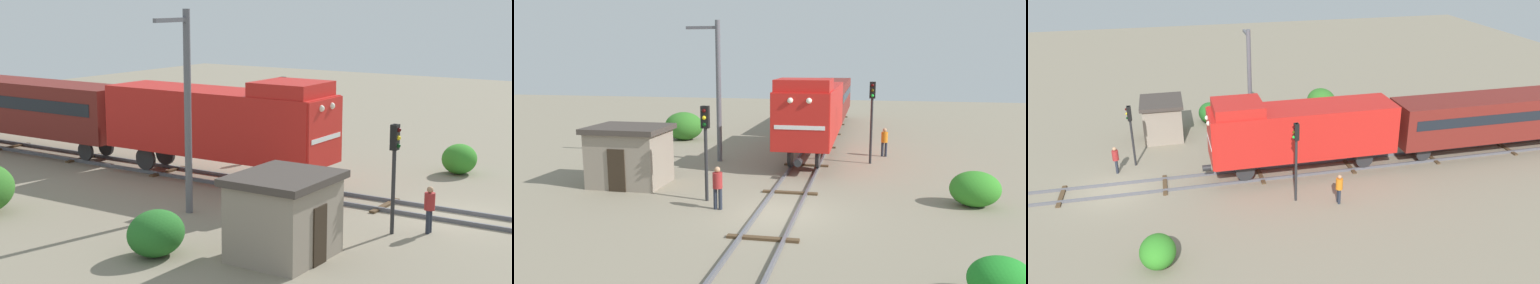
% 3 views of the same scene
% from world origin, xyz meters
% --- Properties ---
extents(ground_plane, '(101.51, 101.51, 0.00)m').
position_xyz_m(ground_plane, '(0.00, 0.00, 0.00)').
color(ground_plane, gray).
extents(railway_track, '(2.40, 67.68, 0.16)m').
position_xyz_m(railway_track, '(0.00, -0.00, 0.07)').
color(railway_track, '#595960').
rests_on(railway_track, ground).
extents(locomotive, '(2.90, 11.60, 4.60)m').
position_xyz_m(locomotive, '(0.00, 10.90, 2.77)').
color(locomotive, red).
rests_on(locomotive, railway_track).
extents(passenger_car_leading, '(2.84, 14.00, 3.66)m').
position_xyz_m(passenger_car_leading, '(0.00, 24.24, 2.52)').
color(passenger_car_leading, maroon).
rests_on(passenger_car_leading, railway_track).
extents(traffic_signal_near, '(0.32, 0.34, 3.93)m').
position_xyz_m(traffic_signal_near, '(-3.20, 1.08, 2.74)').
color(traffic_signal_near, '#262628').
rests_on(traffic_signal_near, ground).
extents(traffic_signal_mid, '(0.32, 0.34, 4.53)m').
position_xyz_m(traffic_signal_mid, '(3.40, 9.78, 3.13)').
color(traffic_signal_mid, '#262628').
rests_on(traffic_signal_mid, ground).
extents(worker_near_track, '(0.38, 0.38, 1.70)m').
position_xyz_m(worker_near_track, '(-2.40, 0.04, 1.00)').
color(worker_near_track, '#262B38').
rests_on(worker_near_track, ground).
extents(worker_by_signal, '(0.38, 0.38, 1.70)m').
position_xyz_m(worker_by_signal, '(4.20, 11.98, 1.00)').
color(worker_by_signal, '#262B38').
rests_on(worker_by_signal, ground).
extents(catenary_mast, '(1.94, 0.28, 7.83)m').
position_xyz_m(catenary_mast, '(-5.06, 8.80, 4.16)').
color(catenary_mast, '#595960').
rests_on(catenary_mast, ground).
extents(relay_hut, '(3.50, 2.90, 2.74)m').
position_xyz_m(relay_hut, '(-7.50, 2.94, 1.39)').
color(relay_hut, gray).
rests_on(relay_hut, ground).
extents(bush_near, '(1.57, 1.28, 1.14)m').
position_xyz_m(bush_near, '(6.50, -5.77, 0.57)').
color(bush_near, '#208326').
rests_on(bush_near, ground).
extents(bush_mid, '(1.95, 1.60, 1.42)m').
position_xyz_m(bush_mid, '(7.47, 2.42, 0.71)').
color(bush_mid, '#328426').
rests_on(bush_mid, ground).
extents(bush_far, '(2.09, 1.71, 1.52)m').
position_xyz_m(bush_far, '(-9.67, 6.45, 0.76)').
color(bush_far, '#266C26').
rests_on(bush_far, ground).
extents(bush_back, '(2.73, 2.23, 1.99)m').
position_xyz_m(bush_back, '(-9.63, 15.32, 0.99)').
color(bush_back, '#327526').
rests_on(bush_back, ground).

